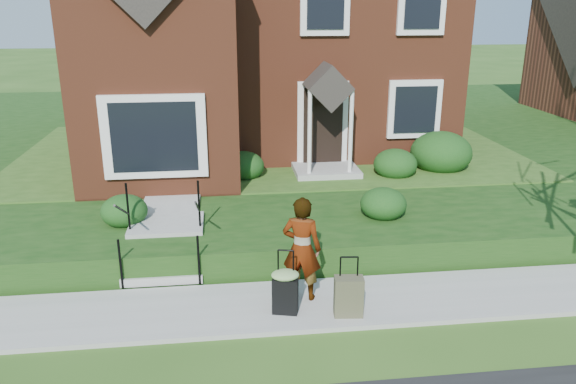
{
  "coord_description": "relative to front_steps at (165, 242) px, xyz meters",
  "views": [
    {
      "loc": [
        -1.38,
        -7.97,
        4.66
      ],
      "look_at": [
        -0.17,
        2.0,
        1.31
      ],
      "focal_mm": 35.0,
      "sensor_mm": 36.0,
      "label": 1
    }
  ],
  "objects": [
    {
      "name": "ground",
      "position": [
        2.5,
        -1.84,
        -0.47
      ],
      "size": [
        120.0,
        120.0,
        0.0
      ],
      "primitive_type": "plane",
      "color": "#2D5119",
      "rests_on": "ground"
    },
    {
      "name": "sidewalk",
      "position": [
        2.5,
        -1.84,
        -0.43
      ],
      "size": [
        60.0,
        1.6,
        0.08
      ],
      "primitive_type": "cube",
      "color": "#9E9B93",
      "rests_on": "ground"
    },
    {
      "name": "terrace",
      "position": [
        6.5,
        9.06,
        -0.17
      ],
      "size": [
        44.0,
        20.0,
        0.6
      ],
      "primitive_type": "cube",
      "color": "#15390F",
      "rests_on": "ground"
    },
    {
      "name": "walkway",
      "position": [
        0.0,
        3.16,
        0.16
      ],
      "size": [
        1.2,
        6.0,
        0.06
      ],
      "primitive_type": "cube",
      "color": "#9E9B93",
      "rests_on": "terrace"
    },
    {
      "name": "front_steps",
      "position": [
        0.0,
        0.0,
        0.0
      ],
      "size": [
        1.4,
        2.02,
        1.5
      ],
      "color": "#9E9B93",
      "rests_on": "ground"
    },
    {
      "name": "foundation_shrubs",
      "position": [
        3.25,
        3.13,
        0.58
      ],
      "size": [
        9.66,
        4.41,
        1.1
      ],
      "color": "#103711",
      "rests_on": "terrace"
    },
    {
      "name": "woman",
      "position": [
        2.33,
        -1.66,
        0.48
      ],
      "size": [
        0.74,
        0.61,
        1.74
      ],
      "primitive_type": "imported",
      "rotation": [
        0.0,
        0.0,
        2.78
      ],
      "color": "#999999",
      "rests_on": "sidewalk"
    },
    {
      "name": "suitcase_black",
      "position": [
        2.01,
        -2.11,
        0.01
      ],
      "size": [
        0.51,
        0.45,
        1.05
      ],
      "rotation": [
        0.0,
        0.0,
        -0.25
      ],
      "color": "black",
      "rests_on": "sidewalk"
    },
    {
      "name": "suitcase_olive",
      "position": [
        2.97,
        -2.3,
        -0.07
      ],
      "size": [
        0.47,
        0.29,
        0.96
      ],
      "rotation": [
        0.0,
        0.0,
        -0.1
      ],
      "color": "#4D4C33",
      "rests_on": "sidewalk"
    }
  ]
}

